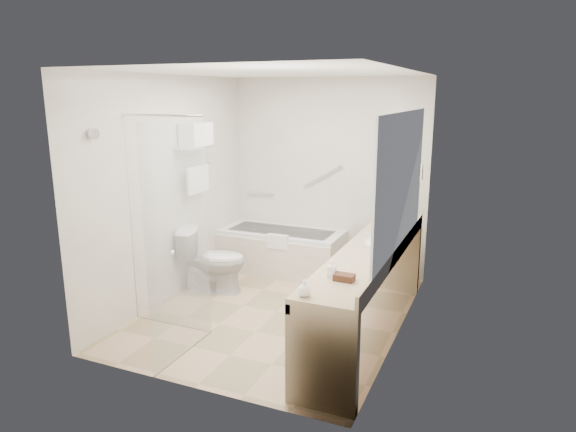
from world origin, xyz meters
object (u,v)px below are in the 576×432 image
at_px(amenity_basket, 344,277).
at_px(water_bottle_left, 382,223).
at_px(vanity_counter, 368,273).
at_px(toilet, 213,261).
at_px(bathtub, 281,251).

relative_size(amenity_basket, water_bottle_left, 0.86).
distance_m(vanity_counter, amenity_basket, 0.85).
distance_m(toilet, water_bottle_left, 2.02).
xyz_separation_m(bathtub, vanity_counter, (1.52, -1.39, 0.36)).
xyz_separation_m(vanity_counter, water_bottle_left, (-0.07, 0.82, 0.29)).
bearing_deg(toilet, amenity_basket, -140.39).
bearing_deg(bathtub, toilet, -114.61).
height_order(vanity_counter, amenity_basket, vanity_counter).
distance_m(bathtub, water_bottle_left, 1.69).
xyz_separation_m(vanity_counter, toilet, (-1.97, 0.41, -0.26)).
relative_size(bathtub, water_bottle_left, 8.59).
bearing_deg(water_bottle_left, bathtub, 158.44).
relative_size(vanity_counter, amenity_basket, 16.89).
xyz_separation_m(toilet, water_bottle_left, (1.90, 0.41, 0.56)).
xyz_separation_m(toilet, amenity_basket, (1.98, -1.23, 0.50)).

